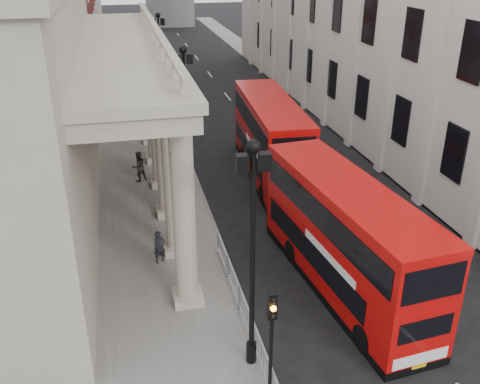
{
  "coord_description": "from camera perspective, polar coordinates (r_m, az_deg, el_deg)",
  "views": [
    {
      "loc": [
        -4.27,
        -10.23,
        13.61
      ],
      "look_at": [
        0.99,
        12.69,
        2.63
      ],
      "focal_mm": 40.0,
      "sensor_mm": 36.0,
      "label": 1
    }
  ],
  "objects": [
    {
      "name": "lamp_post_mid",
      "position": [
        31.67,
        -5.84,
        8.95
      ],
      "size": [
        1.05,
        0.44,
        8.32
      ],
      "color": "black",
      "rests_on": "sidewalk_west"
    },
    {
      "name": "traffic_light",
      "position": [
        16.54,
        3.38,
        -14.46
      ],
      "size": [
        0.28,
        0.33,
        4.3
      ],
      "color": "black",
      "rests_on": "sidewalk_west"
    },
    {
      "name": "pedestrian_a",
      "position": [
        25.0,
        -8.6,
        -5.82
      ],
      "size": [
        0.68,
        0.56,
        1.59
      ],
      "primitive_type": "imported",
      "rotation": [
        0.0,
        0.0,
        0.37
      ],
      "color": "black",
      "rests_on": "sidewalk_west"
    },
    {
      "name": "pedestrian_c",
      "position": [
        30.06,
        -7.35,
        0.02
      ],
      "size": [
        1.03,
        0.9,
        1.78
      ],
      "primitive_type": "imported",
      "rotation": [
        0.0,
        0.0,
        5.81
      ],
      "color": "black",
      "rests_on": "sidewalk_west"
    },
    {
      "name": "sidewalk_east",
      "position": [
        46.02,
        10.52,
        7.48
      ],
      "size": [
        3.0,
        140.0,
        0.12
      ],
      "primitive_type": "cube",
      "color": "slate",
      "rests_on": "ground"
    },
    {
      "name": "lamp_post_south",
      "position": [
        17.08,
        1.34,
        -5.62
      ],
      "size": [
        1.05,
        0.44,
        8.32
      ],
      "color": "black",
      "rests_on": "sidewalk_west"
    },
    {
      "name": "bus_far",
      "position": [
        33.73,
        3.27,
        5.85
      ],
      "size": [
        3.44,
        11.49,
        4.89
      ],
      "rotation": [
        0.0,
        0.0,
        -0.06
      ],
      "color": "#C00A08",
      "rests_on": "ground"
    },
    {
      "name": "sidewalk_west",
      "position": [
        42.47,
        -10.58,
        5.98
      ],
      "size": [
        6.0,
        140.0,
        0.12
      ],
      "primitive_type": "cube",
      "color": "slate",
      "rests_on": "ground"
    },
    {
      "name": "pedestrian_b",
      "position": [
        33.62,
        -10.77,
        2.69
      ],
      "size": [
        1.16,
        1.06,
        1.93
      ],
      "primitive_type": "imported",
      "rotation": [
        0.0,
        0.0,
        3.58
      ],
      "color": "#292421",
      "rests_on": "sidewalk_west"
    },
    {
      "name": "lamp_post_north",
      "position": [
        47.18,
        -8.49,
        14.14
      ],
      "size": [
        1.05,
        0.44,
        8.32
      ],
      "color": "black",
      "rests_on": "sidewalk_west"
    },
    {
      "name": "bus_near",
      "position": [
        22.8,
        11.21,
        -4.65
      ],
      "size": [
        3.78,
        11.33,
        4.8
      ],
      "rotation": [
        0.0,
        0.0,
        0.1
      ],
      "color": "#C10A08",
      "rests_on": "ground"
    },
    {
      "name": "crowd_barriers",
      "position": [
        18.38,
        3.44,
        -19.78
      ],
      "size": [
        0.5,
        18.75,
        1.1
      ],
      "color": "gray",
      "rests_on": "sidewalk_west"
    },
    {
      "name": "kerb",
      "position": [
        42.65,
        -6.61,
        6.35
      ],
      "size": [
        0.2,
        140.0,
        0.14
      ],
      "primitive_type": "cube",
      "color": "slate",
      "rests_on": "ground"
    }
  ]
}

